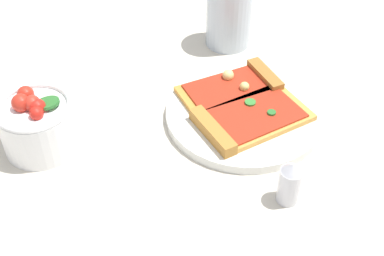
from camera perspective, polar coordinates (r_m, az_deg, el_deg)
The scene contains 7 objects.
ground_plane at distance 0.78m, azimuth 1.47°, elevation 2.11°, with size 2.40×2.40×0.00m, color beige.
plate at distance 0.76m, azimuth 5.72°, elevation 1.51°, with size 0.23×0.23×0.01m, color silver.
pizza_slice_near at distance 0.79m, azimuth 4.83°, elevation 4.60°, with size 0.17×0.14×0.02m.
pizza_slice_far at distance 0.74m, azimuth 5.97°, elevation 0.98°, with size 0.18×0.15×0.02m.
salad_bowl at distance 0.73m, azimuth -16.60°, elevation 0.47°, with size 0.10×0.10×0.09m.
soda_glass at distance 0.90m, azimuth 4.09°, elevation 12.43°, with size 0.08×0.08×0.12m.
pepper_shaker at distance 0.64m, azimuth 10.72°, elevation -5.90°, with size 0.03×0.03×0.06m.
Camera 1 is at (-0.48, -0.35, 0.50)m, focal length 48.49 mm.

